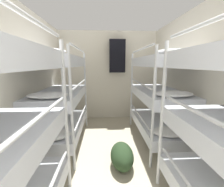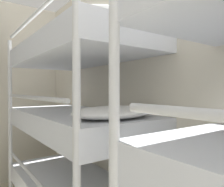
{
  "view_description": "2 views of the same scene",
  "coord_description": "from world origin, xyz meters",
  "px_view_note": "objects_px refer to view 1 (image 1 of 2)",
  "views": [
    {
      "loc": [
        -0.14,
        0.54,
        1.61
      ],
      "look_at": [
        0.07,
        4.06,
        0.92
      ],
      "focal_mm": 24.0,
      "sensor_mm": 36.0,
      "label": 1
    },
    {
      "loc": [
        0.09,
        1.59,
        1.3
      ],
      "look_at": [
        0.83,
        2.63,
        1.28
      ],
      "focal_mm": 35.0,
      "sensor_mm": 36.0,
      "label": 2
    }
  ],
  "objects_px": {
    "duffel_bag": "(122,156)",
    "hanging_coat": "(117,56)",
    "bunk_stack_right_far": "(159,94)",
    "bunk_stack_left_far": "(60,95)"
  },
  "relations": [
    {
      "from": "duffel_bag",
      "to": "hanging_coat",
      "type": "relative_size",
      "value": 0.67
    },
    {
      "from": "bunk_stack_right_far",
      "to": "hanging_coat",
      "type": "distance_m",
      "value": 1.76
    },
    {
      "from": "hanging_coat",
      "to": "duffel_bag",
      "type": "bearing_deg",
      "value": -93.1
    },
    {
      "from": "bunk_stack_right_far",
      "to": "duffel_bag",
      "type": "xyz_separation_m",
      "value": [
        -0.84,
        -0.76,
        -0.84
      ]
    },
    {
      "from": "bunk_stack_left_far",
      "to": "duffel_bag",
      "type": "height_order",
      "value": "bunk_stack_left_far"
    },
    {
      "from": "duffel_bag",
      "to": "hanging_coat",
      "type": "bearing_deg",
      "value": 86.9
    },
    {
      "from": "bunk_stack_right_far",
      "to": "duffel_bag",
      "type": "relative_size",
      "value": 3.16
    },
    {
      "from": "bunk_stack_left_far",
      "to": "bunk_stack_right_far",
      "type": "height_order",
      "value": "same"
    },
    {
      "from": "bunk_stack_left_far",
      "to": "bunk_stack_right_far",
      "type": "xyz_separation_m",
      "value": [
        1.96,
        0.0,
        0.0
      ]
    },
    {
      "from": "duffel_bag",
      "to": "bunk_stack_left_far",
      "type": "bearing_deg",
      "value": 145.98
    }
  ]
}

